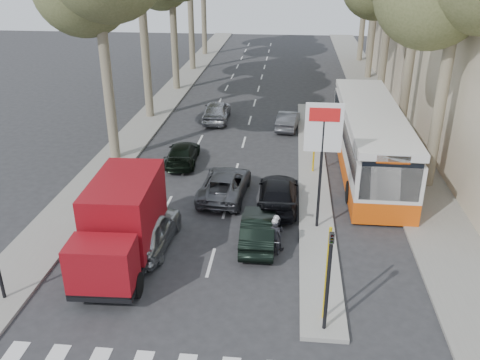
{
  "coord_description": "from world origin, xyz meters",
  "views": [
    {
      "loc": [
        1.9,
        -14.31,
        11.01
      ],
      "look_at": [
        -0.2,
        6.27,
        1.6
      ],
      "focal_mm": 38.0,
      "sensor_mm": 36.0,
      "label": 1
    }
  ],
  "objects_px": {
    "silver_hatchback": "(150,231)",
    "city_bus": "(369,138)",
    "motorcycle": "(275,236)",
    "dark_hatchback": "(258,229)",
    "red_truck": "(122,222)"
  },
  "relations": [
    {
      "from": "motorcycle",
      "to": "city_bus",
      "type": "bearing_deg",
      "value": 69.76
    },
    {
      "from": "motorcycle",
      "to": "dark_hatchback",
      "type": "bearing_deg",
      "value": 143.91
    },
    {
      "from": "dark_hatchback",
      "to": "red_truck",
      "type": "bearing_deg",
      "value": 18.98
    },
    {
      "from": "silver_hatchback",
      "to": "red_truck",
      "type": "xyz_separation_m",
      "value": [
        -0.71,
        -1.05,
        0.94
      ]
    },
    {
      "from": "silver_hatchback",
      "to": "red_truck",
      "type": "distance_m",
      "value": 1.58
    },
    {
      "from": "red_truck",
      "to": "city_bus",
      "type": "relative_size",
      "value": 0.46
    },
    {
      "from": "silver_hatchback",
      "to": "city_bus",
      "type": "height_order",
      "value": "city_bus"
    },
    {
      "from": "dark_hatchback",
      "to": "motorcycle",
      "type": "bearing_deg",
      "value": 135.72
    },
    {
      "from": "dark_hatchback",
      "to": "silver_hatchback",
      "type": "bearing_deg",
      "value": 9.17
    },
    {
      "from": "dark_hatchback",
      "to": "city_bus",
      "type": "relative_size",
      "value": 0.3
    },
    {
      "from": "dark_hatchback",
      "to": "red_truck",
      "type": "relative_size",
      "value": 0.64
    },
    {
      "from": "red_truck",
      "to": "city_bus",
      "type": "height_order",
      "value": "city_bus"
    },
    {
      "from": "silver_hatchback",
      "to": "motorcycle",
      "type": "relative_size",
      "value": 2.27
    },
    {
      "from": "red_truck",
      "to": "city_bus",
      "type": "xyz_separation_m",
      "value": [
        10.41,
        10.12,
        0.14
      ]
    },
    {
      "from": "red_truck",
      "to": "city_bus",
      "type": "distance_m",
      "value": 14.52
    }
  ]
}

